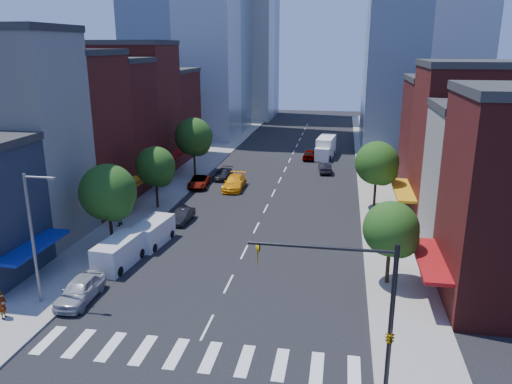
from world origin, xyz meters
TOP-DOWN VIEW (x-y plane):
  - ground at (0.00, 0.00)m, footprint 220.00×220.00m
  - sidewalk_left at (-12.50, 40.00)m, footprint 5.00×120.00m
  - sidewalk_right at (12.50, 40.00)m, footprint 5.00×120.00m
  - crosswalk at (0.00, -3.00)m, footprint 19.00×3.00m
  - bldg_left_1 at (-21.00, 12.00)m, footprint 12.00×8.00m
  - bldg_left_2 at (-21.00, 20.50)m, footprint 12.00×9.00m
  - bldg_left_3 at (-21.00, 29.00)m, footprint 12.00×8.00m
  - bldg_left_4 at (-21.00, 37.50)m, footprint 12.00×9.00m
  - bldg_left_5 at (-21.00, 47.00)m, footprint 12.00×10.00m
  - bldg_right_1 at (21.00, 15.00)m, footprint 12.00×8.00m
  - bldg_right_2 at (21.00, 24.00)m, footprint 12.00×10.00m
  - bldg_right_3 at (21.00, 34.00)m, footprint 12.00×10.00m
  - traffic_signal at (9.94, -4.50)m, footprint 7.24×2.24m
  - streetlight at (-11.81, 1.00)m, footprint 2.25×0.25m
  - tree_left_near at (-11.35, 10.92)m, footprint 4.80×4.80m
  - tree_left_mid at (-11.35, 21.92)m, footprint 4.20×4.20m
  - tree_left_far at (-11.35, 35.92)m, footprint 5.00×5.00m
  - tree_right_near at (11.65, 7.92)m, footprint 4.00×4.00m
  - tree_right_far at (11.65, 25.92)m, footprint 4.60×4.60m
  - parked_car_front at (-9.47, 1.80)m, footprint 2.07×4.89m
  - parked_car_second at (-7.50, 18.34)m, footprint 1.54×4.03m
  - parked_car_third at (-9.50, 31.00)m, footprint 2.80×5.15m
  - parked_car_rear at (-7.50, 35.40)m, footprint 2.18×4.63m
  - cargo_van_near at (-9.32, 7.59)m, footprint 2.52×5.39m
  - cargo_van_far at (-8.32, 12.37)m, footprint 2.52×5.18m
  - taxi at (-4.95, 30.89)m, footprint 2.42×5.74m
  - traffic_car_oncoming at (5.62, 41.17)m, footprint 2.06×4.65m
  - traffic_car_far at (3.04, 49.18)m, footprint 2.30×4.74m
  - box_truck at (5.28, 51.22)m, footprint 3.09×7.97m
  - pedestrian_near at (-13.04, -1.38)m, footprint 0.58×0.76m
  - pedestrian_far at (-13.22, 15.88)m, footprint 0.84×1.03m

SIDE VIEW (x-z plane):
  - ground at x=0.00m, z-range 0.00..0.00m
  - crosswalk at x=0.00m, z-range 0.00..0.01m
  - sidewalk_left at x=-12.50m, z-range 0.00..0.15m
  - sidewalk_right at x=12.50m, z-range 0.00..0.15m
  - parked_car_rear at x=-7.50m, z-range 0.00..1.31m
  - parked_car_second at x=-7.50m, z-range 0.00..1.31m
  - parked_car_third at x=-9.50m, z-range 0.00..1.37m
  - traffic_car_oncoming at x=5.62m, z-range 0.00..1.48m
  - traffic_car_far at x=3.04m, z-range 0.00..1.56m
  - parked_car_front at x=-9.47m, z-range 0.00..1.65m
  - taxi at x=-4.95m, z-range 0.00..1.65m
  - cargo_van_far at x=-8.32m, z-range -0.01..2.11m
  - pedestrian_near at x=-13.04m, z-range 0.15..1.99m
  - cargo_van_near at x=-9.32m, z-range -0.01..2.22m
  - pedestrian_far at x=-13.22m, z-range 0.15..2.11m
  - box_truck at x=5.28m, z-range -0.08..3.04m
  - traffic_signal at x=9.94m, z-range 0.16..8.16m
  - tree_right_near at x=11.65m, z-range 1.09..7.29m
  - tree_left_mid at x=-11.35m, z-range 1.20..7.85m
  - tree_right_far at x=11.65m, z-range 1.26..8.46m
  - tree_left_near at x=-11.35m, z-range 1.22..8.52m
  - tree_left_far at x=-11.35m, z-range 1.33..9.08m
  - streetlight at x=-11.81m, z-range 0.78..9.78m
  - bldg_right_1 at x=21.00m, z-range 0.00..12.00m
  - bldg_left_5 at x=-21.00m, z-range 0.00..13.00m
  - bldg_right_3 at x=21.00m, z-range 0.00..13.00m
  - bldg_left_3 at x=-21.00m, z-range 0.00..15.00m
  - bldg_right_2 at x=21.00m, z-range 0.00..15.00m
  - bldg_left_2 at x=-21.00m, z-range 0.00..16.00m
  - bldg_left_4 at x=-21.00m, z-range 0.00..17.00m
  - bldg_left_1 at x=-21.00m, z-range 0.00..18.00m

